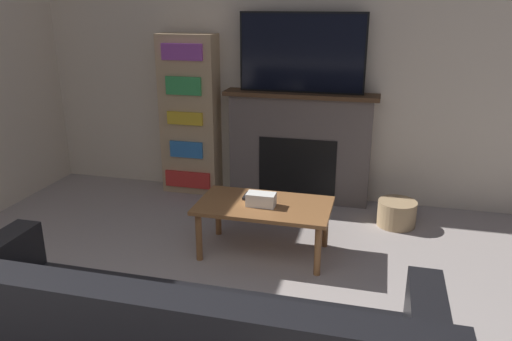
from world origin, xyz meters
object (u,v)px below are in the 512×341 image
at_px(bookshelf, 190,116).
at_px(storage_basket, 397,213).
at_px(fireplace, 299,147).
at_px(coffee_table, 264,210).
at_px(tv, 302,53).

xyz_separation_m(bookshelf, storage_basket, (2.10, -0.39, -0.69)).
height_order(fireplace, coffee_table, fireplace).
height_order(bookshelf, storage_basket, bookshelf).
height_order(tv, storage_basket, tv).
height_order(fireplace, tv, tv).
height_order(tv, coffee_table, tv).
distance_m(fireplace, bookshelf, 1.16).
bearing_deg(fireplace, storage_basket, -23.04).
bearing_deg(storage_basket, tv, 157.97).
xyz_separation_m(tv, storage_basket, (0.96, -0.39, -1.34)).
height_order(tv, bookshelf, tv).
bearing_deg(fireplace, bookshelf, -178.85).
xyz_separation_m(tv, bookshelf, (-1.13, -0.00, -0.65)).
relative_size(coffee_table, bookshelf, 0.64).
relative_size(tv, bookshelf, 0.73).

